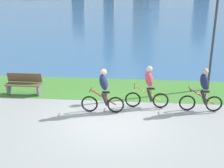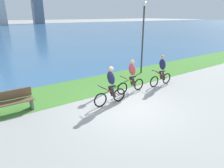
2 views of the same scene
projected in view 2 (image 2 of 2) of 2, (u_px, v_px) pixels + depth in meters
name	position (u px, v px, depth m)	size (l,w,h in m)	color
ground_plane	(127.00, 108.00, 8.11)	(300.00, 300.00, 0.00)	#9E9E99
grass_strip_bayside	(89.00, 86.00, 10.61)	(120.00, 2.87, 0.01)	#478433
cyclist_lead	(111.00, 86.00, 8.23)	(1.58, 0.52, 1.66)	black
cyclist_trailing	(132.00, 76.00, 9.54)	(1.65, 0.52, 1.64)	black
cyclist_distant_rear	(162.00, 70.00, 10.48)	(1.58, 0.52, 1.65)	black
bench_near_path	(13.00, 102.00, 7.63)	(1.50, 0.47, 0.90)	brown
lamppost_tall	(143.00, 29.00, 12.08)	(0.28, 0.28, 4.40)	#38383D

